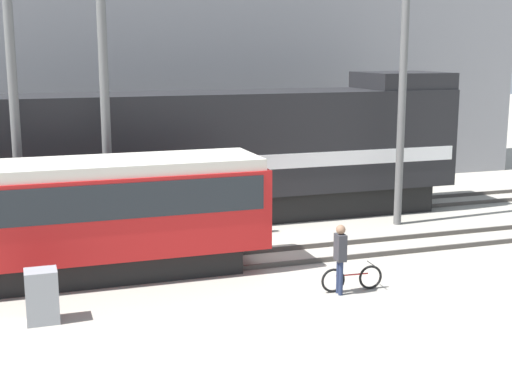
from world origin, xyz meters
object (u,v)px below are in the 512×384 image
object	(u,v)px
person	(340,252)
utility_pole_right	(402,98)
freight_locomotive	(191,155)
utility_pole_center	(105,96)
signal_box	(42,296)
bicycle	(352,279)
utility_pole_left	(15,120)
streetcar	(27,216)

from	to	relation	value
person	utility_pole_right	bearing A→B (deg)	49.74
freight_locomotive	utility_pole_center	world-z (taller)	utility_pole_center
utility_pole_center	signal_box	world-z (taller)	utility_pole_center
freight_locomotive	bicycle	world-z (taller)	freight_locomotive
utility_pole_left	utility_pole_center	bearing A→B (deg)	0.00
utility_pole_left	signal_box	size ratio (longest dim) A/B	6.63
person	utility_pole_right	xyz separation A→B (m)	(4.97, 5.86, 3.26)
person	utility_pole_center	world-z (taller)	utility_pole_center
bicycle	utility_pole_center	distance (m)	8.86
freight_locomotive	bicycle	bearing A→B (deg)	-76.08
streetcar	utility_pole_center	size ratio (longest dim) A/B	1.33
streetcar	person	xyz separation A→B (m)	(7.18, -3.29, -0.71)
bicycle	signal_box	distance (m)	7.42
streetcar	utility_pole_left	xyz separation A→B (m)	(-0.14, 2.58, 2.20)
streetcar	utility_pole_right	xyz separation A→B (m)	(12.14, 2.58, 2.55)
utility_pole_right	streetcar	bearing A→B (deg)	-168.02
bicycle	signal_box	world-z (taller)	signal_box
person	signal_box	bearing A→B (deg)	176.42
streetcar	signal_box	size ratio (longest dim) A/B	10.24
freight_locomotive	signal_box	distance (m)	9.78
signal_box	utility_pole_center	bearing A→B (deg)	68.02
streetcar	utility_pole_center	bearing A→B (deg)	47.49
freight_locomotive	streetcar	size ratio (longest dim) A/B	1.59
freight_locomotive	utility_pole_right	world-z (taller)	utility_pole_right
utility_pole_center	person	bearing A→B (deg)	-50.62
streetcar	person	bearing A→B (deg)	-24.63
signal_box	streetcar	bearing A→B (deg)	93.42
utility_pole_left	freight_locomotive	bearing A→B (deg)	24.48
streetcar	utility_pole_right	distance (m)	12.67
utility_pole_center	signal_box	distance (m)	7.09
utility_pole_center	freight_locomotive	bearing A→B (deg)	39.24
utility_pole_center	bicycle	bearing A→B (deg)	-47.75
freight_locomotive	signal_box	xyz separation A→B (m)	(-5.34, -8.00, -1.77)
streetcar	bicycle	distance (m)	8.34
freight_locomotive	person	distance (m)	8.70
utility_pole_left	utility_pole_center	size ratio (longest dim) A/B	0.86
bicycle	utility_pole_right	distance (m)	8.36
utility_pole_right	freight_locomotive	bearing A→B (deg)	158.76
utility_pole_center	utility_pole_right	distance (m)	9.78
streetcar	bicycle	size ratio (longest dim) A/B	7.59
utility_pole_left	person	bearing A→B (deg)	-38.71
freight_locomotive	utility_pole_left	xyz separation A→B (m)	(-5.66, -2.58, 1.61)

